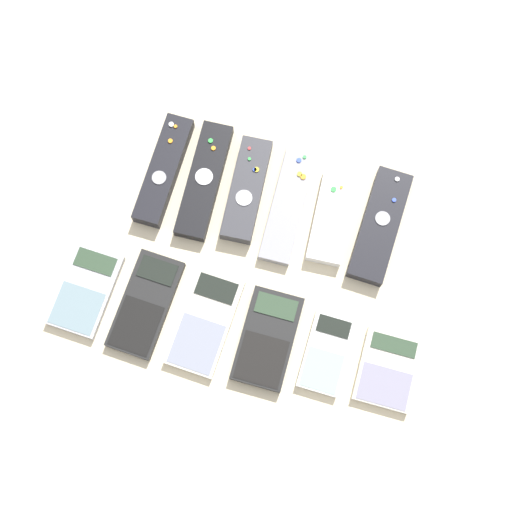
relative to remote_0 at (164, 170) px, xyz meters
name	(u,v)px	position (x,y,z in m)	size (l,w,h in m)	color
ground_plane	(252,271)	(0.18, -0.12, -0.01)	(3.00, 3.00, 0.00)	beige
remote_0	(164,170)	(0.00, 0.00, 0.00)	(0.05, 0.18, 0.03)	black
remote_1	(204,181)	(0.07, 0.00, 0.00)	(0.06, 0.19, 0.02)	black
remote_2	(247,190)	(0.14, 0.00, 0.00)	(0.06, 0.17, 0.03)	#333338
remote_3	(289,202)	(0.20, 0.00, 0.00)	(0.05, 0.20, 0.02)	gray
remote_4	(332,217)	(0.28, 0.00, 0.00)	(0.06, 0.15, 0.02)	white
remote_5	(380,226)	(0.35, 0.00, 0.00)	(0.06, 0.19, 0.02)	black
calculator_0	(85,290)	(-0.06, -0.22, -0.01)	(0.09, 0.14, 0.02)	#B2B2B7
calculator_1	(146,304)	(0.04, -0.21, -0.01)	(0.08, 0.16, 0.02)	black
calculator_2	(205,322)	(0.13, -0.22, -0.01)	(0.09, 0.16, 0.01)	beige
calculator_3	(267,339)	(0.23, -0.21, 0.00)	(0.08, 0.15, 0.02)	black
calculator_4	(326,353)	(0.32, -0.21, -0.01)	(0.06, 0.12, 0.02)	silver
calculator_5	(388,370)	(0.41, -0.21, -0.01)	(0.08, 0.11, 0.01)	beige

